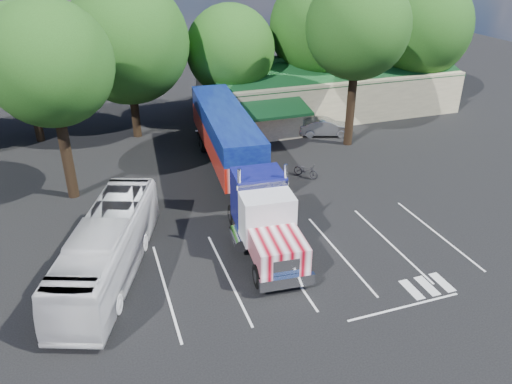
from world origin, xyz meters
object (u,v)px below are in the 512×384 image
object	(u,v)px
woman	(274,196)
silver_sedan	(325,127)
semi_truck	(234,150)
bicycle	(306,170)
tour_bus	(108,248)

from	to	relation	value
woman	silver_sedan	distance (m)	14.24
semi_truck	bicycle	size ratio (longest dim) A/B	11.67
woman	bicycle	bearing A→B (deg)	-47.31
semi_truck	woman	world-z (taller)	semi_truck
semi_truck	tour_bus	bearing A→B (deg)	-134.17
bicycle	silver_sedan	bearing A→B (deg)	18.51
semi_truck	bicycle	world-z (taller)	semi_truck
tour_bus	bicycle	bearing A→B (deg)	48.37
semi_truck	silver_sedan	world-z (taller)	semi_truck
woman	tour_bus	distance (m)	11.10
semi_truck	tour_bus	xyz separation A→B (m)	(-9.00, -7.79, -1.10)
woman	silver_sedan	size ratio (longest dim) A/B	0.40
woman	bicycle	world-z (taller)	woman
silver_sedan	woman	bearing A→B (deg)	158.92
silver_sedan	bicycle	bearing A→B (deg)	163.38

